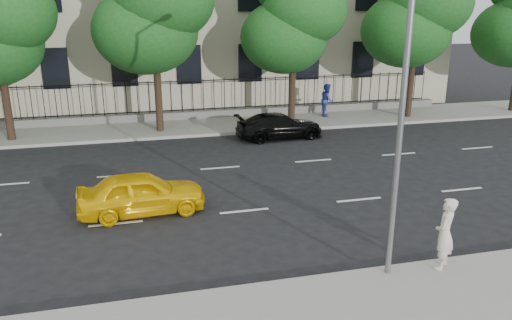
# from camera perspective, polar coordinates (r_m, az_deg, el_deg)

# --- Properties ---
(ground) EXTENTS (120.00, 120.00, 0.00)m
(ground) POSITION_cam_1_polar(r_m,az_deg,el_deg) (13.94, 0.92, -9.83)
(ground) COLOR black
(ground) RESTS_ON ground
(far_sidewalk) EXTENTS (60.00, 4.00, 0.15)m
(far_sidewalk) POSITION_cam_1_polar(r_m,az_deg,el_deg) (26.91, -6.70, 3.85)
(far_sidewalk) COLOR gray
(far_sidewalk) RESTS_ON ground
(lane_markings) EXTENTS (49.60, 4.62, 0.01)m
(lane_markings) POSITION_cam_1_polar(r_m,az_deg,el_deg) (18.17, -2.90, -3.08)
(lane_markings) COLOR silver
(lane_markings) RESTS_ON ground
(iron_fence) EXTENTS (30.00, 0.50, 2.20)m
(iron_fence) POSITION_cam_1_polar(r_m,az_deg,el_deg) (28.43, -7.19, 5.76)
(iron_fence) COLOR slate
(iron_fence) RESTS_ON far_sidewalk
(street_light) EXTENTS (0.25, 3.32, 8.05)m
(street_light) POSITION_cam_1_polar(r_m,az_deg,el_deg) (11.73, 15.46, 10.75)
(street_light) COLOR slate
(street_light) RESTS_ON near_sidewalk
(tree_c) EXTENTS (5.89, 5.50, 9.80)m
(tree_c) POSITION_cam_1_polar(r_m,az_deg,el_deg) (25.34, -11.64, 17.25)
(tree_c) COLOR #382619
(tree_c) RESTS_ON far_sidewalk
(tree_d) EXTENTS (5.34, 4.94, 8.84)m
(tree_d) POSITION_cam_1_polar(r_m,az_deg,el_deg) (26.62, 4.29, 16.31)
(tree_d) COLOR #382619
(tree_d) RESTS_ON far_sidewalk
(tree_e) EXTENTS (5.71, 5.31, 9.46)m
(tree_e) POSITION_cam_1_polar(r_m,az_deg,el_deg) (29.54, 17.89, 16.38)
(tree_e) COLOR #382619
(tree_e) RESTS_ON far_sidewalk
(yellow_taxi) EXTENTS (4.06, 1.89, 1.35)m
(yellow_taxi) POSITION_cam_1_polar(r_m,az_deg,el_deg) (16.16, -12.95, -3.70)
(yellow_taxi) COLOR #FFC704
(yellow_taxi) RESTS_ON ground
(black_sedan) EXTENTS (4.39, 1.99, 1.25)m
(black_sedan) POSITION_cam_1_polar(r_m,az_deg,el_deg) (24.51, 2.70, 3.91)
(black_sedan) COLOR black
(black_sedan) RESTS_ON ground
(woman_near) EXTENTS (0.78, 0.78, 1.83)m
(woman_near) POSITION_cam_1_polar(r_m,az_deg,el_deg) (13.04, 20.77, -7.87)
(woman_near) COLOR silver
(woman_near) RESTS_ON near_sidewalk
(pedestrian_far) EXTENTS (0.98, 1.09, 1.85)m
(pedestrian_far) POSITION_cam_1_polar(r_m,az_deg,el_deg) (29.01, 8.13, 6.82)
(pedestrian_far) COLOR navy
(pedestrian_far) RESTS_ON far_sidewalk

